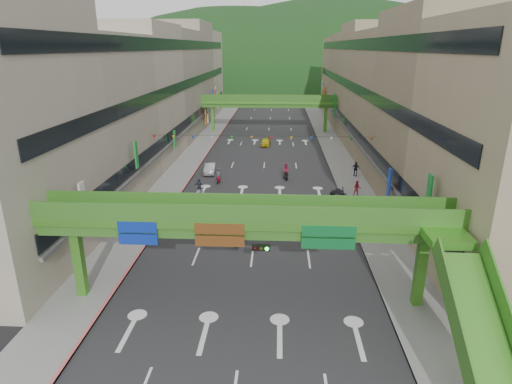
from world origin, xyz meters
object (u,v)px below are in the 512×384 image
(scooter_rider_near, at_px, (238,233))
(car_yellow, at_px, (266,142))
(scooter_rider_mid, at_px, (286,171))
(car_silver, at_px, (210,168))
(pedestrian_red, at_px, (357,189))
(overpass_near, at_px, (260,233))

(scooter_rider_near, bearing_deg, car_yellow, 88.27)
(scooter_rider_mid, xyz_separation_m, car_silver, (-9.98, 2.35, -0.45))
(car_silver, height_order, pedestrian_red, pedestrian_red)
(car_silver, bearing_deg, scooter_rider_near, -78.20)
(car_silver, distance_m, pedestrian_red, 19.68)
(scooter_rider_mid, bearing_deg, scooter_rider_near, -102.90)
(overpass_near, distance_m, pedestrian_red, 24.36)
(car_yellow, bearing_deg, scooter_rider_near, -88.79)
(pedestrian_red, bearing_deg, overpass_near, -106.00)
(overpass_near, relative_size, scooter_rider_mid, 13.13)
(car_silver, relative_size, pedestrian_red, 2.33)
(overpass_near, distance_m, scooter_rider_mid, 28.32)
(scooter_rider_near, height_order, scooter_rider_mid, scooter_rider_near)
(car_silver, bearing_deg, overpass_near, -78.40)
(car_silver, distance_m, car_yellow, 18.26)
(scooter_rider_near, bearing_deg, scooter_rider_mid, 77.10)
(car_silver, xyz_separation_m, pedestrian_red, (17.78, -8.44, 0.20))
(scooter_rider_mid, relative_size, pedestrian_red, 1.26)
(car_yellow, bearing_deg, pedestrian_red, -63.68)
(overpass_near, relative_size, car_yellow, 7.42)
(car_silver, xyz_separation_m, car_yellow, (6.80, 16.94, -0.01))
(scooter_rider_mid, xyz_separation_m, pedestrian_red, (7.80, -6.09, -0.26))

